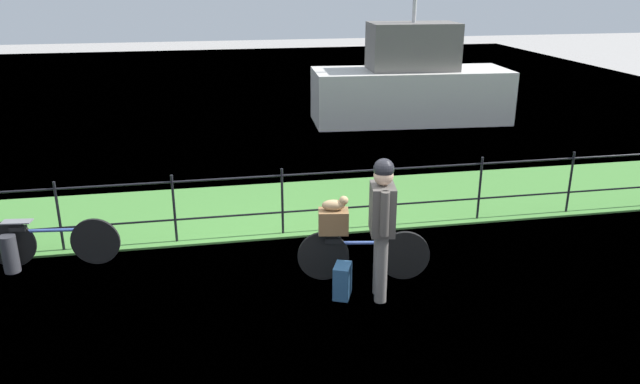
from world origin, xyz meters
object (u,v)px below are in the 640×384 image
at_px(wooden_crate, 333,221).
at_px(terrier_dog, 336,204).
at_px(mooring_bollard, 10,254).
at_px(bicycle_parked, 52,241).
at_px(bicycle_main, 362,254).
at_px(backpack_on_paving, 342,281).
at_px(cyclist_person, 382,217).
at_px(moored_boat_near, 411,85).

bearing_deg(wooden_crate, terrier_dog, -9.97).
bearing_deg(terrier_dog, wooden_crate, 170.03).
distance_m(mooring_bollard, bicycle_parked, 0.50).
bearing_deg(bicycle_parked, terrier_dog, -17.15).
relative_size(terrier_dog, mooring_bollard, 0.66).
height_order(bicycle_main, terrier_dog, terrier_dog).
distance_m(backpack_on_paving, mooring_bollard, 4.21).
xyz_separation_m(terrier_dog, cyclist_person, (0.41, -0.53, 0.01)).
bearing_deg(wooden_crate, bicycle_main, -9.97).
distance_m(wooden_crate, mooring_bollard, 4.10).
xyz_separation_m(wooden_crate, cyclist_person, (0.44, -0.53, 0.23)).
relative_size(wooden_crate, bicycle_parked, 0.21).
bearing_deg(wooden_crate, backpack_on_paving, -87.94).
distance_m(bicycle_main, terrier_dog, 0.74).
height_order(terrier_dog, mooring_bollard, terrier_dog).
relative_size(cyclist_person, mooring_bollard, 3.43).
distance_m(terrier_dog, moored_boat_near, 8.92).
bearing_deg(cyclist_person, bicycle_main, 100.64).
xyz_separation_m(terrier_dog, bicycle_parked, (-3.49, 1.08, -0.66)).
bearing_deg(mooring_bollard, terrier_dog, -13.77).
height_order(bicycle_main, moored_boat_near, moored_boat_near).
xyz_separation_m(bicycle_main, moored_boat_near, (3.39, 8.17, 0.58)).
distance_m(backpack_on_paving, bicycle_parked, 3.79).
distance_m(cyclist_person, moored_boat_near, 9.25).
bearing_deg(bicycle_main, cyclist_person, -79.36).
relative_size(backpack_on_paving, moored_boat_near, 0.08).
distance_m(bicycle_main, backpack_on_paving, 0.52).
xyz_separation_m(wooden_crate, mooring_bollard, (-3.95, 0.97, -0.53)).
xyz_separation_m(bicycle_main, terrier_dog, (-0.33, 0.06, 0.66)).
bearing_deg(terrier_dog, cyclist_person, -51.96).
distance_m(bicycle_main, moored_boat_near, 8.86).
bearing_deg(mooring_bollard, wooden_crate, -13.80).
height_order(bicycle_parked, moored_boat_near, moored_boat_near).
distance_m(wooden_crate, terrier_dog, 0.22).
bearing_deg(wooden_crate, cyclist_person, -50.59).
distance_m(cyclist_person, mooring_bollard, 4.70).
bearing_deg(bicycle_main, backpack_on_paving, -131.40).
distance_m(mooring_bollard, moored_boat_near, 10.51).
relative_size(cyclist_person, moored_boat_near, 0.34).
xyz_separation_m(wooden_crate, terrier_dog, (0.02, -0.00, 0.22)).
height_order(bicycle_main, mooring_bollard, bicycle_main).
xyz_separation_m(cyclist_person, backpack_on_paving, (-0.42, 0.09, -0.80)).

